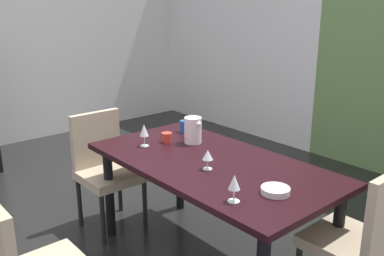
# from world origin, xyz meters

# --- Properties ---
(ground_plane) EXTENTS (5.91, 5.46, 0.02)m
(ground_plane) POSITION_xyz_m (0.00, 0.00, -0.01)
(ground_plane) COLOR black
(back_panel_interior) EXTENTS (2.80, 0.10, 2.79)m
(back_panel_interior) POSITION_xyz_m (-1.56, 2.68, 1.40)
(back_panel_interior) COLOR silver
(back_panel_interior) RESTS_ON ground_plane
(dining_table) EXTENTS (1.72, 0.90, 0.76)m
(dining_table) POSITION_xyz_m (0.70, 0.18, 0.67)
(dining_table) COLOR black
(dining_table) RESTS_ON ground_plane
(chair_left_near) EXTENTS (0.45, 0.44, 0.92)m
(chair_left_near) POSITION_xyz_m (-0.25, -0.09, 0.52)
(chair_left_near) COLOR tan
(chair_left_near) RESTS_ON ground_plane
(chair_right_far) EXTENTS (0.44, 0.44, 0.94)m
(chair_right_far) POSITION_xyz_m (1.65, 0.45, 0.52)
(chair_right_far) COLOR tan
(chair_right_far) RESTS_ON ground_plane
(wine_glass_east) EXTENTS (0.07, 0.07, 0.14)m
(wine_glass_east) POSITION_xyz_m (0.24, 0.45, 0.85)
(wine_glass_east) COLOR silver
(wine_glass_east) RESTS_ON dining_table
(wine_glass_right) EXTENTS (0.06, 0.06, 0.17)m
(wine_glass_right) POSITION_xyz_m (0.16, 0.01, 0.87)
(wine_glass_right) COLOR silver
(wine_glass_right) RESTS_ON dining_table
(wine_glass_corner) EXTENTS (0.07, 0.07, 0.15)m
(wine_glass_corner) POSITION_xyz_m (1.21, -0.14, 0.86)
(wine_glass_corner) COLOR silver
(wine_glass_corner) RESTS_ON dining_table
(wine_glass_west) EXTENTS (0.07, 0.07, 0.13)m
(wine_glass_west) POSITION_xyz_m (0.79, 0.06, 0.85)
(wine_glass_west) COLOR silver
(wine_glass_west) RESTS_ON dining_table
(serving_bowl_north) EXTENTS (0.16, 0.16, 0.04)m
(serving_bowl_north) POSITION_xyz_m (1.29, 0.11, 0.77)
(serving_bowl_north) COLOR silver
(serving_bowl_north) RESTS_ON dining_table
(cup_front) EXTENTS (0.07, 0.07, 0.10)m
(cup_front) POSITION_xyz_m (0.09, 0.45, 0.80)
(cup_front) COLOR #1F5597
(cup_front) RESTS_ON dining_table
(cup_near_shelf) EXTENTS (0.08, 0.08, 0.07)m
(cup_near_shelf) POSITION_xyz_m (0.20, 0.19, 0.79)
(cup_near_shelf) COLOR #C33A2B
(cup_near_shelf) RESTS_ON dining_table
(pitcher_south) EXTENTS (0.15, 0.13, 0.20)m
(pitcher_south) POSITION_xyz_m (0.34, 0.33, 0.86)
(pitcher_south) COLOR white
(pitcher_south) RESTS_ON dining_table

